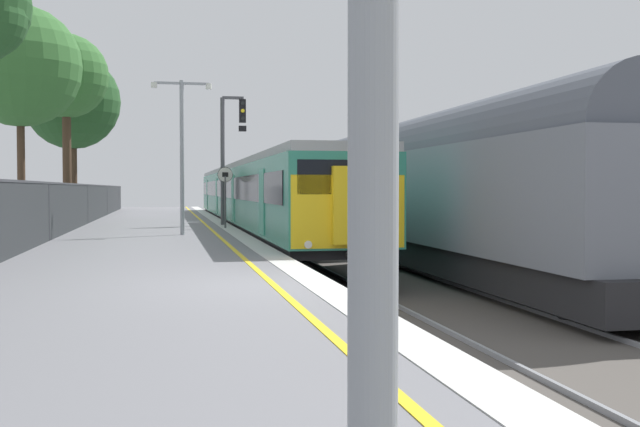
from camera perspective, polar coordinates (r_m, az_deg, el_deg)
ground at (r=13.38m, az=9.45°, el=-7.47°), size 17.40×110.00×1.21m
commuter_train_at_platform at (r=37.46m, az=-4.96°, el=1.40°), size 2.83×40.18×3.81m
freight_train_adjacent_track at (r=27.89m, az=5.69°, el=1.96°), size 2.60×30.63×4.77m
signal_gantry at (r=33.29m, az=-6.74°, el=5.01°), size 1.10×0.24×5.48m
speed_limit_sign at (r=30.51m, az=-6.99°, el=1.80°), size 0.59×0.08×2.40m
platform_lamp_mid at (r=26.43m, az=-10.13°, el=5.13°), size 2.00×0.20×5.17m
background_tree_centre at (r=30.58m, az=-21.33°, el=9.92°), size 4.41×4.41×8.22m
background_tree_right at (r=39.60m, az=-17.77°, el=7.60°), size 4.58×4.58×8.05m
background_tree_back at (r=34.82m, az=-18.24°, el=9.42°), size 3.53×3.53×8.09m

